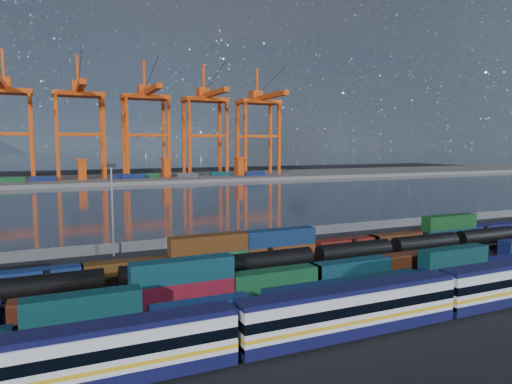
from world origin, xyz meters
name	(u,v)px	position (x,y,z in m)	size (l,w,h in m)	color
ground	(335,273)	(0.00, 0.00, 0.00)	(700.00, 700.00, 0.00)	black
harbor_water	(172,200)	(0.00, 105.00, 0.01)	(700.00, 700.00, 0.00)	#2F3745
far_quay	(128,179)	(0.00, 210.00, 1.00)	(700.00, 70.00, 2.00)	#514F4C
distant_mountains	(82,86)	(63.02, 1600.00, 220.29)	(2470.00, 1100.00, 520.00)	#1E2630
passenger_train	(352,311)	(-11.78, -20.58, 2.70)	(77.38, 3.13, 5.38)	silver
container_row_south	(213,303)	(-23.48, -10.44, 1.96)	(139.48, 2.34, 4.99)	#46494B
container_row_mid	(327,271)	(-3.67, -3.38, 1.73)	(129.52, 2.65, 5.65)	#111050
container_row_north	(319,245)	(3.65, 10.45, 2.14)	(142.32, 2.61, 5.57)	navy
tanker_string	(354,252)	(5.76, 2.90, 2.17)	(107.06, 3.02, 4.32)	black
waterfront_fence	(260,235)	(0.00, 28.00, 1.00)	(160.12, 0.12, 2.20)	#595B5E
yard_light_mast	(112,205)	(-30.00, 26.00, 9.30)	(1.60, 0.40, 16.60)	slate
gantry_cranes	(114,106)	(-7.50, 203.19, 41.73)	(201.18, 50.27, 68.07)	#D7470F
quay_containers	(111,177)	(-11.00, 195.46, 3.30)	(172.58, 10.99, 2.60)	navy
straddle_carriers	(126,168)	(-2.50, 200.00, 7.82)	(140.00, 7.00, 11.10)	#D7470F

